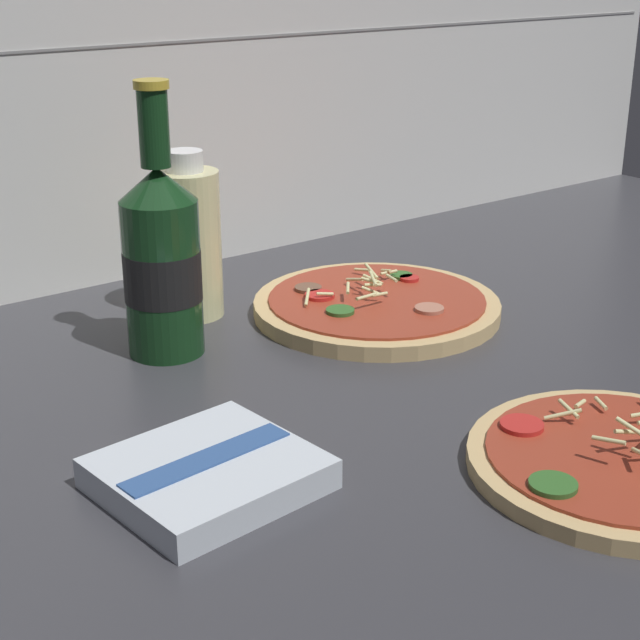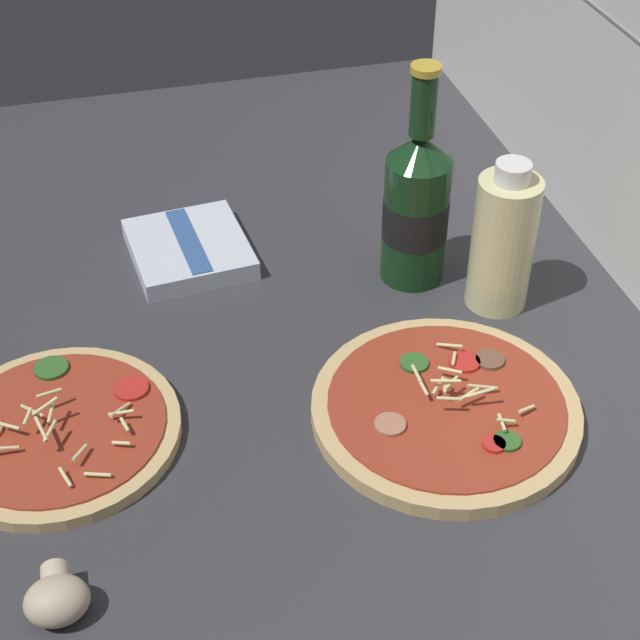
% 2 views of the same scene
% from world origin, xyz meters
% --- Properties ---
extents(counter_slab, '(1.60, 0.90, 0.03)m').
position_xyz_m(counter_slab, '(0.00, 0.00, 0.01)').
color(counter_slab, '#38383D').
rests_on(counter_slab, ground).
extents(pizza_near, '(0.24, 0.24, 0.05)m').
position_xyz_m(pizza_near, '(-0.06, -0.20, 0.03)').
color(pizza_near, tan).
rests_on(pizza_near, counter_slab).
extents(pizza_far, '(0.27, 0.27, 0.05)m').
position_xyz_m(pizza_far, '(0.01, 0.18, 0.03)').
color(pizza_far, tan).
rests_on(pizza_far, counter_slab).
extents(beer_bottle, '(0.08, 0.08, 0.27)m').
position_xyz_m(beer_bottle, '(-0.23, 0.22, 0.12)').
color(beer_bottle, '#143819').
rests_on(beer_bottle, counter_slab).
extents(oil_bottle, '(0.07, 0.07, 0.18)m').
position_xyz_m(oil_bottle, '(-0.16, 0.30, 0.11)').
color(oil_bottle, beige).
rests_on(oil_bottle, counter_slab).
extents(mushroom_left, '(0.06, 0.05, 0.04)m').
position_xyz_m(mushroom_left, '(0.14, -0.21, 0.04)').
color(mushroom_left, beige).
rests_on(mushroom_left, counter_slab).
extents(dish_towel, '(0.16, 0.15, 0.03)m').
position_xyz_m(dish_towel, '(-0.33, -0.03, 0.04)').
color(dish_towel, silver).
rests_on(dish_towel, counter_slab).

